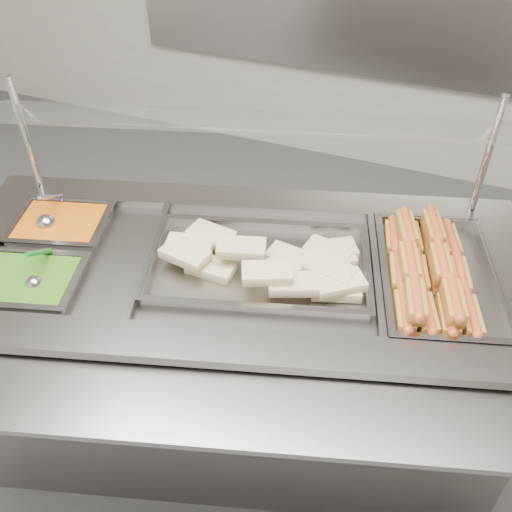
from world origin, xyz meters
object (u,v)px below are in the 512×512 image
(steam_counter, at_px, (243,352))
(pan_wraps, at_px, (259,268))
(pan_hotdogs, at_px, (437,282))
(ladle, at_px, (47,222))
(serving_spoon, at_px, (35,278))
(sneeze_guard, at_px, (246,124))

(steam_counter, bearing_deg, pan_wraps, 16.12)
(pan_hotdogs, relative_size, ladle, 3.28)
(steam_counter, distance_m, serving_spoon, 0.74)
(sneeze_guard, distance_m, serving_spoon, 0.76)
(steam_counter, distance_m, pan_wraps, 0.41)
(sneeze_guard, height_order, ladle, sneeze_guard)
(serving_spoon, bearing_deg, ladle, 120.13)
(sneeze_guard, height_order, serving_spoon, sneeze_guard)
(pan_hotdogs, bearing_deg, ladle, -169.58)
(steam_counter, relative_size, ladle, 10.71)
(pan_wraps, relative_size, serving_spoon, 4.40)
(sneeze_guard, distance_m, pan_wraps, 0.43)
(sneeze_guard, bearing_deg, pan_wraps, -58.54)
(pan_wraps, distance_m, ladle, 0.72)
(pan_hotdogs, xyz_separation_m, pan_wraps, (-0.52, -0.15, 0.01))
(ladle, distance_m, serving_spoon, 0.27)
(pan_wraps, bearing_deg, sneeze_guard, 121.46)
(steam_counter, distance_m, pan_hotdogs, 0.71)
(serving_spoon, bearing_deg, steam_counter, 29.81)
(pan_wraps, height_order, serving_spoon, serving_spoon)
(pan_hotdogs, distance_m, serving_spoon, 1.19)
(sneeze_guard, xyz_separation_m, pan_wraps, (0.11, -0.18, -0.37))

